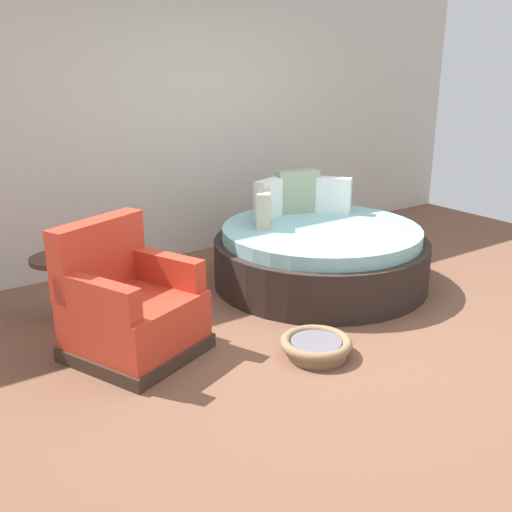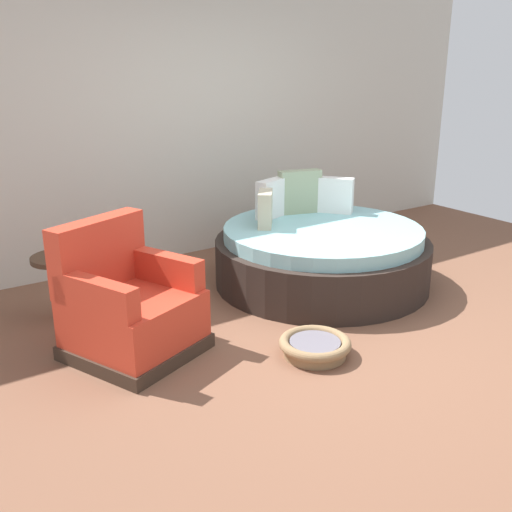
# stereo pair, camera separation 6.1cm
# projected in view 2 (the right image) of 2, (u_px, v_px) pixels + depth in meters

# --- Properties ---
(ground_plane) EXTENTS (8.00, 8.00, 0.02)m
(ground_plane) POSITION_uv_depth(u_px,v_px,m) (340.00, 338.00, 4.49)
(ground_plane) COLOR brown
(back_wall) EXTENTS (8.00, 0.12, 2.83)m
(back_wall) POSITION_uv_depth(u_px,v_px,m) (178.00, 118.00, 6.00)
(back_wall) COLOR beige
(back_wall) RESTS_ON ground_plane
(round_daybed) EXTENTS (1.96, 1.96, 0.96)m
(round_daybed) POSITION_uv_depth(u_px,v_px,m) (321.00, 254.00, 5.49)
(round_daybed) COLOR #2D231E
(round_daybed) RESTS_ON ground_plane
(red_armchair) EXTENTS (1.04, 1.04, 0.94)m
(red_armchair) POSITION_uv_depth(u_px,v_px,m) (128.00, 309.00, 4.17)
(red_armchair) COLOR #38281E
(red_armchair) RESTS_ON ground_plane
(pet_basket) EXTENTS (0.51, 0.51, 0.13)m
(pet_basket) POSITION_uv_depth(u_px,v_px,m) (315.00, 346.00, 4.18)
(pet_basket) COLOR #8E704C
(pet_basket) RESTS_ON ground_plane
(side_table) EXTENTS (0.44, 0.44, 0.52)m
(side_table) POSITION_uv_depth(u_px,v_px,m) (60.00, 267.00, 4.70)
(side_table) COLOR #473323
(side_table) RESTS_ON ground_plane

